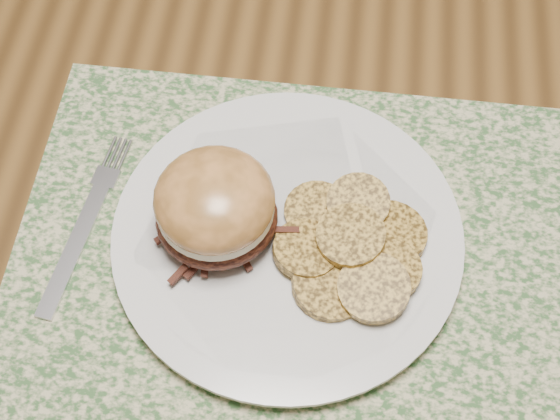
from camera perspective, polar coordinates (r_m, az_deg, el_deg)
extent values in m
plane|color=brown|center=(1.39, 9.43, -11.90)|extent=(3.50, 3.50, 0.00)
cube|color=brown|center=(0.75, 17.43, 5.99)|extent=(1.50, 0.90, 0.04)
cylinder|color=brown|center=(1.37, -18.15, 12.52)|extent=(0.06, 0.06, 0.71)
cube|color=#355B2E|center=(0.62, 1.26, -2.86)|extent=(0.45, 0.33, 0.00)
cylinder|color=silver|center=(0.62, 0.55, -1.95)|extent=(0.26, 0.26, 0.02)
ellipsoid|color=black|center=(0.60, -4.65, -0.52)|extent=(0.11, 0.11, 0.04)
cylinder|color=beige|center=(0.58, -4.77, 0.32)|extent=(0.11, 0.11, 0.01)
ellipsoid|color=#B2743A|center=(0.57, -4.84, 0.80)|extent=(0.11, 0.11, 0.05)
cylinder|color=gold|center=(0.61, 2.69, -0.10)|extent=(0.06, 0.06, 0.01)
cylinder|color=gold|center=(0.61, 5.74, 0.49)|extent=(0.07, 0.07, 0.02)
cylinder|color=gold|center=(0.61, 7.90, -1.74)|extent=(0.08, 0.08, 0.02)
cylinder|color=gold|center=(0.59, 1.91, -2.91)|extent=(0.05, 0.05, 0.02)
cylinder|color=gold|center=(0.59, 5.20, -1.90)|extent=(0.07, 0.07, 0.02)
cylinder|color=gold|center=(0.59, 7.99, -4.32)|extent=(0.06, 0.06, 0.01)
cylinder|color=gold|center=(0.59, 3.72, -5.46)|extent=(0.06, 0.06, 0.02)
cylinder|color=gold|center=(0.58, 6.88, -5.67)|extent=(0.08, 0.08, 0.02)
cube|color=#B5B6BC|center=(0.64, -14.85, -2.83)|extent=(0.03, 0.12, 0.00)
cube|color=#B5B6BC|center=(0.67, -12.62, 2.31)|extent=(0.02, 0.02, 0.00)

